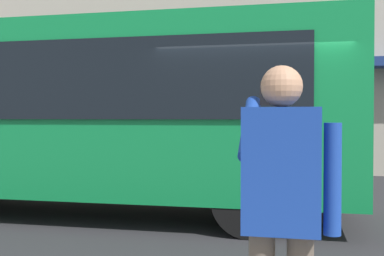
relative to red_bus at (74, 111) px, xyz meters
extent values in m
plane|color=#232326|center=(-3.05, 0.20, -1.68)|extent=(60.00, 60.00, 0.00)
cube|color=#0F7238|center=(-0.02, -0.01, 0.02)|extent=(9.00, 2.50, 2.60)
cube|color=black|center=(-0.02, 1.25, 0.42)|extent=(7.60, 0.06, 1.10)
cylinder|color=black|center=(-3.02, -1.11, -1.18)|extent=(1.00, 0.28, 1.00)
cylinder|color=black|center=(-3.02, 1.09, -1.18)|extent=(1.00, 0.28, 1.00)
cube|color=navy|center=(-3.54, 4.76, -0.38)|extent=(0.40, 0.24, 0.66)
sphere|color=#A87A5B|center=(-3.54, 4.76, 0.06)|extent=(0.22, 0.22, 0.22)
cylinder|color=navy|center=(-3.80, 4.76, -0.42)|extent=(0.09, 0.09, 0.58)
cylinder|color=navy|center=(-3.36, 4.60, -0.16)|extent=(0.09, 0.48, 0.37)
cube|color=black|center=(-3.44, 4.46, 0.04)|extent=(0.07, 0.01, 0.14)
camera|label=1|loc=(-3.62, 7.29, -0.11)|focal=44.52mm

